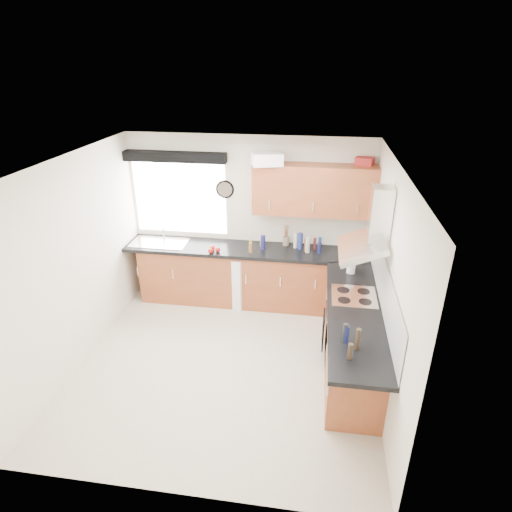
% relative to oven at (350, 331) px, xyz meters
% --- Properties ---
extents(ground_plane, '(3.60, 3.60, 0.00)m').
position_rel_oven_xyz_m(ground_plane, '(-1.50, -0.30, -0.42)').
color(ground_plane, beige).
extents(ceiling, '(3.60, 3.60, 0.02)m').
position_rel_oven_xyz_m(ceiling, '(-1.50, -0.30, 2.08)').
color(ceiling, white).
rests_on(ceiling, wall_back).
extents(wall_back, '(3.60, 0.02, 2.50)m').
position_rel_oven_xyz_m(wall_back, '(-1.50, 1.50, 0.82)').
color(wall_back, silver).
rests_on(wall_back, ground_plane).
extents(wall_front, '(3.60, 0.02, 2.50)m').
position_rel_oven_xyz_m(wall_front, '(-1.50, -2.10, 0.82)').
color(wall_front, silver).
rests_on(wall_front, ground_plane).
extents(wall_left, '(0.02, 3.60, 2.50)m').
position_rel_oven_xyz_m(wall_left, '(-3.30, -0.30, 0.82)').
color(wall_left, silver).
rests_on(wall_left, ground_plane).
extents(wall_right, '(0.02, 3.60, 2.50)m').
position_rel_oven_xyz_m(wall_right, '(0.30, -0.30, 0.82)').
color(wall_right, silver).
rests_on(wall_right, ground_plane).
extents(window, '(1.40, 0.02, 1.10)m').
position_rel_oven_xyz_m(window, '(-2.55, 1.49, 1.12)').
color(window, white).
rests_on(window, wall_back).
extents(window_blind, '(1.50, 0.18, 0.14)m').
position_rel_oven_xyz_m(window_blind, '(-2.55, 1.40, 1.76)').
color(window_blind, black).
rests_on(window_blind, wall_back).
extents(splashback, '(0.01, 3.00, 0.54)m').
position_rel_oven_xyz_m(splashback, '(0.29, 0.00, 0.75)').
color(splashback, white).
rests_on(splashback, wall_right).
extents(base_cab_back, '(3.00, 0.58, 0.86)m').
position_rel_oven_xyz_m(base_cab_back, '(-1.60, 1.21, 0.01)').
color(base_cab_back, brown).
rests_on(base_cab_back, ground_plane).
extents(base_cab_corner, '(0.60, 0.60, 0.86)m').
position_rel_oven_xyz_m(base_cab_corner, '(0.00, 1.20, 0.01)').
color(base_cab_corner, brown).
rests_on(base_cab_corner, ground_plane).
extents(base_cab_right, '(0.58, 2.10, 0.86)m').
position_rel_oven_xyz_m(base_cab_right, '(0.01, -0.15, 0.01)').
color(base_cab_right, brown).
rests_on(base_cab_right, ground_plane).
extents(worktop_back, '(3.60, 0.62, 0.05)m').
position_rel_oven_xyz_m(worktop_back, '(-1.50, 1.20, 0.46)').
color(worktop_back, black).
rests_on(worktop_back, base_cab_back).
extents(worktop_right, '(0.62, 2.42, 0.05)m').
position_rel_oven_xyz_m(worktop_right, '(0.00, -0.30, 0.46)').
color(worktop_right, black).
rests_on(worktop_right, base_cab_right).
extents(sink, '(0.84, 0.46, 0.10)m').
position_rel_oven_xyz_m(sink, '(-2.83, 1.20, 0.52)').
color(sink, silver).
rests_on(sink, worktop_back).
extents(oven, '(0.56, 0.58, 0.85)m').
position_rel_oven_xyz_m(oven, '(0.00, 0.00, 0.00)').
color(oven, black).
rests_on(oven, ground_plane).
extents(hob_plate, '(0.52, 0.52, 0.01)m').
position_rel_oven_xyz_m(hob_plate, '(0.00, 0.00, 0.49)').
color(hob_plate, silver).
rests_on(hob_plate, worktop_right).
extents(extractor_hood, '(0.52, 0.78, 0.66)m').
position_rel_oven_xyz_m(extractor_hood, '(0.10, -0.00, 1.34)').
color(extractor_hood, silver).
rests_on(extractor_hood, wall_right).
extents(upper_cabinets, '(1.70, 0.35, 0.70)m').
position_rel_oven_xyz_m(upper_cabinets, '(-0.55, 1.32, 1.38)').
color(upper_cabinets, brown).
rests_on(upper_cabinets, wall_back).
extents(washing_machine, '(0.71, 0.69, 0.82)m').
position_rel_oven_xyz_m(washing_machine, '(-1.71, 1.22, -0.02)').
color(washing_machine, white).
rests_on(washing_machine, ground_plane).
extents(wall_clock, '(0.28, 0.04, 0.28)m').
position_rel_oven_xyz_m(wall_clock, '(-1.85, 1.48, 1.28)').
color(wall_clock, black).
rests_on(wall_clock, wall_back).
extents(casserole, '(0.46, 0.39, 0.17)m').
position_rel_oven_xyz_m(casserole, '(-1.20, 1.22, 1.81)').
color(casserole, white).
rests_on(casserole, upper_cabinets).
extents(storage_box, '(0.28, 0.25, 0.10)m').
position_rel_oven_xyz_m(storage_box, '(0.10, 1.42, 1.78)').
color(storage_box, '#AB2622').
rests_on(storage_box, upper_cabinets).
extents(utensil_pot, '(0.10, 0.10, 0.13)m').
position_rel_oven_xyz_m(utensil_pot, '(-0.92, 1.40, 0.55)').
color(utensil_pot, '#756754').
rests_on(utensil_pot, worktop_back).
extents(kitchen_roll, '(0.11, 0.11, 0.23)m').
position_rel_oven_xyz_m(kitchen_roll, '(-0.01, 0.63, 0.60)').
color(kitchen_roll, white).
rests_on(kitchen_roll, worktop_right).
extents(tomato_cluster, '(0.19, 0.19, 0.08)m').
position_rel_oven_xyz_m(tomato_cluster, '(-1.94, 1.00, 0.52)').
color(tomato_cluster, '#AC150E').
rests_on(tomato_cluster, worktop_back).
extents(jar_0, '(0.06, 0.06, 0.24)m').
position_rel_oven_xyz_m(jar_0, '(-0.78, 1.32, 0.61)').
color(jar_0, '#BBAD9F').
rests_on(jar_0, worktop_back).
extents(jar_1, '(0.05, 0.05, 0.16)m').
position_rel_oven_xyz_m(jar_1, '(-0.42, 1.37, 0.57)').
color(jar_1, navy).
rests_on(jar_1, worktop_back).
extents(jar_2, '(0.05, 0.05, 0.17)m').
position_rel_oven_xyz_m(jar_2, '(-0.43, 1.18, 0.57)').
color(jar_2, '#131642').
rests_on(jar_2, worktop_back).
extents(jar_3, '(0.06, 0.06, 0.22)m').
position_rel_oven_xyz_m(jar_3, '(-0.59, 1.19, 0.60)').
color(jar_3, '#A79C8E').
rests_on(jar_3, worktop_back).
extents(jar_4, '(0.04, 0.04, 0.17)m').
position_rel_oven_xyz_m(jar_4, '(-1.41, 1.13, 0.57)').
color(jar_4, olive).
rests_on(jar_4, worktop_back).
extents(jar_5, '(0.05, 0.05, 0.15)m').
position_rel_oven_xyz_m(jar_5, '(-1.40, 1.06, 0.56)').
color(jar_5, brown).
rests_on(jar_5, worktop_back).
extents(jar_6, '(0.07, 0.07, 0.25)m').
position_rel_oven_xyz_m(jar_6, '(-0.71, 1.28, 0.61)').
color(jar_6, navy).
rests_on(jar_6, worktop_back).
extents(jar_7, '(0.07, 0.07, 0.18)m').
position_rel_oven_xyz_m(jar_7, '(-0.61, 1.23, 0.58)').
color(jar_7, brown).
rests_on(jar_7, worktop_back).
extents(jar_8, '(0.07, 0.07, 0.22)m').
position_rel_oven_xyz_m(jar_8, '(-1.24, 1.20, 0.59)').
color(jar_8, '#19174F').
rests_on(jar_8, worktop_back).
extents(jar_9, '(0.04, 0.04, 0.18)m').
position_rel_oven_xyz_m(jar_9, '(-0.50, 1.30, 0.58)').
color(jar_9, '#5B2024').
rests_on(jar_9, worktop_back).
extents(jar_10, '(0.04, 0.04, 0.11)m').
position_rel_oven_xyz_m(jar_10, '(-1.28, 1.30, 0.54)').
color(jar_10, olive).
rests_on(jar_10, worktop_back).
extents(bottle_0, '(0.05, 0.05, 0.23)m').
position_rel_oven_xyz_m(bottle_0, '(-0.03, -1.01, 0.60)').
color(bottle_0, '#30241A').
rests_on(bottle_0, worktop_right).
extents(bottle_1, '(0.05, 0.05, 0.21)m').
position_rel_oven_xyz_m(bottle_1, '(-0.15, -0.90, 0.59)').
color(bottle_1, black).
rests_on(bottle_1, worktop_right).
extents(bottle_2, '(0.06, 0.06, 0.18)m').
position_rel_oven_xyz_m(bottle_2, '(-0.14, -0.90, 0.58)').
color(bottle_2, '#171E4F').
rests_on(bottle_2, worktop_right).
extents(bottle_3, '(0.05, 0.05, 0.16)m').
position_rel_oven_xyz_m(bottle_3, '(-0.11, -1.16, 0.57)').
color(bottle_3, '#35281D').
rests_on(bottle_3, worktop_right).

